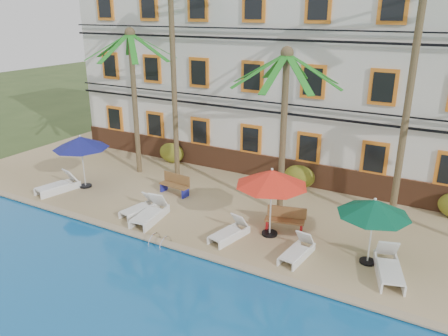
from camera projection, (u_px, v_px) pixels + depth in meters
The scene contains 22 objects.
ground at pixel (204, 246), 16.17m from camera, with size 100.00×100.00×0.00m, color #384C23.
pool_deck at pixel (261, 196), 20.22m from camera, with size 30.00×12.00×0.25m, color tan.
pool_coping at pixel (190, 251), 15.34m from camera, with size 30.00×0.35×0.06m, color tan.
hotel_building at pixel (304, 69), 22.51m from camera, with size 25.40×6.44×10.22m.
palm_a at pixel (133, 82), 21.32m from camera, with size 4.38×4.38×7.24m.
palm_b at pixel (173, 50), 20.40m from camera, with size 4.38×4.38×9.96m.
palm_c at pixel (284, 108), 16.95m from camera, with size 4.38×4.38×6.75m.
palm_d at pixel (414, 62), 15.07m from camera, with size 4.38×4.38×10.08m.
shrub_left at pixel (172, 153), 24.15m from camera, with size 1.50×0.90×1.10m, color #305A19.
shrub_mid at pixel (299, 177), 20.72m from camera, with size 1.50×0.90×1.10m, color #305A19.
umbrella_blue at pixel (81, 143), 20.22m from camera, with size 2.58×2.58×2.58m.
umbrella_red at pixel (272, 178), 15.73m from camera, with size 2.69×2.69×2.68m.
umbrella_green at pixel (374, 208), 13.99m from camera, with size 2.38×2.38×2.38m.
lounger_a at pixel (58, 185), 20.35m from camera, with size 1.15×2.11×0.94m.
lounger_b at pixel (140, 208), 18.13m from camera, with size 0.90×1.78×0.80m.
lounger_c at pixel (150, 213), 17.54m from camera, with size 1.01×2.13×0.97m.
lounger_d at pixel (230, 232), 16.16m from camera, with size 0.98×1.84×0.82m.
lounger_e at pixel (297, 251), 14.91m from camera, with size 0.79×1.76×0.81m.
lounger_f at pixel (389, 267), 13.86m from camera, with size 1.31×2.17×0.97m.
bench_left at pixel (175, 184), 20.04m from camera, with size 1.54×0.62×0.93m.
bench_right at pixel (285, 219), 16.71m from camera, with size 1.57×0.85×0.93m.
pool_ladder at pixel (160, 244), 15.84m from camera, with size 0.54×0.74×0.74m.
Camera 1 is at (7.62, -12.00, 8.26)m, focal length 35.00 mm.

